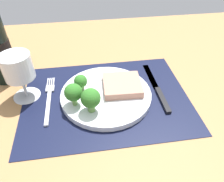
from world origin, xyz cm
name	(u,v)px	position (x,y,z in cm)	size (l,w,h in cm)	color
ground_plane	(106,101)	(0.00, 0.00, -1.50)	(140.00, 110.00, 3.00)	#996D42
placemat	(106,97)	(0.00, 0.00, 0.15)	(45.75, 34.36, 0.30)	black
plate	(106,95)	(0.00, 0.00, 1.10)	(25.02, 25.02, 1.60)	silver
steak	(122,85)	(4.76, 1.33, 2.93)	(10.42, 10.03, 2.06)	tan
broccoli_back_left	(81,82)	(-6.60, 1.91, 4.96)	(3.62, 3.62, 5.07)	#5B8942
broccoli_near_fork	(91,99)	(-4.43, -6.26, 5.92)	(4.89, 4.89, 6.65)	#5B8942
broccoli_front_edge	(73,93)	(-8.52, -3.35, 5.85)	(4.59, 4.59, 6.35)	#6B994C
fork	(49,98)	(-15.76, 1.42, 0.55)	(2.40, 19.20, 0.50)	silver
knife	(158,90)	(15.19, 0.53, 0.60)	(1.80, 23.00, 0.80)	black
wine_glass	(18,70)	(-22.08, 4.03, 9.11)	(7.80, 7.80, 13.35)	silver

